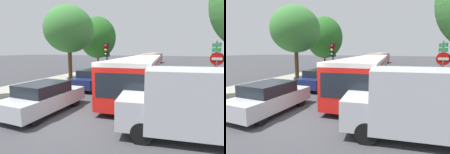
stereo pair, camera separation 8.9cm
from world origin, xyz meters
TOP-DOWN VIEW (x-y plane):
  - ground_plane at (0.00, 0.00)m, footprint 200.00×200.00m
  - kerb_strip_left at (-6.91, 17.97)m, footprint 3.20×45.95m
  - articulated_bus at (1.42, 8.73)m, footprint 3.81×16.38m
  - city_bus_rear at (-1.71, 35.95)m, footprint 3.04×11.16m
  - queued_car_silver at (-1.54, 0.47)m, footprint 1.84×4.17m
  - queued_car_navy at (-1.94, 6.18)m, footprint 1.88×4.25m
  - queued_car_blue at (-1.55, 11.58)m, footprint 1.90×4.30m
  - queued_car_tan at (-1.92, 17.43)m, footprint 1.84×4.16m
  - queued_car_black at (-1.60, 23.15)m, footprint 1.91×4.32m
  - white_van at (5.04, 0.40)m, footprint 5.23×2.64m
  - traffic_light at (-0.37, 5.15)m, footprint 0.34×0.38m
  - no_entry_sign at (6.13, 4.96)m, footprint 0.70×0.08m
  - direction_sign_post at (6.65, 8.68)m, footprint 0.36×1.38m
  - tree_left_mid at (-5.89, 8.80)m, footprint 4.76×4.76m
  - tree_left_far at (-6.79, 16.93)m, footprint 5.14×5.14m

SIDE VIEW (x-z plane):
  - ground_plane at x=0.00m, z-range 0.00..0.00m
  - kerb_strip_left at x=-6.91m, z-range 0.00..0.14m
  - queued_car_tan at x=-1.92m, z-range 0.01..1.44m
  - queued_car_silver at x=-1.54m, z-range 0.01..1.44m
  - queued_car_navy at x=-1.94m, z-range 0.01..1.47m
  - queued_car_blue at x=-1.55m, z-range 0.01..1.49m
  - queued_car_black at x=-1.60m, z-range 0.01..1.50m
  - white_van at x=5.04m, z-range 0.09..2.40m
  - city_bus_rear at x=-1.71m, z-range 0.19..2.56m
  - articulated_bus at x=1.42m, z-range 0.19..2.60m
  - no_entry_sign at x=6.13m, z-range 0.47..3.29m
  - traffic_light at x=-0.37m, z-range 0.80..4.20m
  - direction_sign_post at x=6.65m, z-range 0.77..4.37m
  - tree_left_far at x=-6.79m, z-range 0.93..8.55m
  - tree_left_mid at x=-5.89m, z-range 1.34..8.53m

